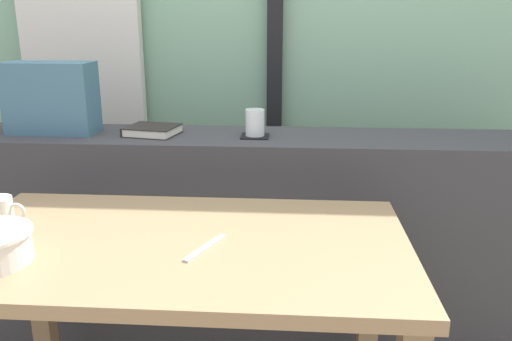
{
  "coord_description": "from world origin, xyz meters",
  "views": [
    {
      "loc": [
        0.22,
        -1.32,
        1.26
      ],
      "look_at": [
        0.1,
        0.38,
        0.76
      ],
      "focal_mm": 36.93,
      "sensor_mm": 36.0,
      "label": 1
    }
  ],
  "objects_px": {
    "closed_book": "(152,130)",
    "fork_utensil": "(205,248)",
    "ceramic_mug": "(0,213)",
    "juice_glass": "(255,124)",
    "coaster_square": "(255,136)",
    "throw_pillow": "(51,98)",
    "breakfast_table": "(180,278)"
  },
  "relations": [
    {
      "from": "throw_pillow",
      "to": "fork_utensil",
      "type": "bearing_deg",
      "value": -45.43
    },
    {
      "from": "breakfast_table",
      "to": "coaster_square",
      "type": "height_order",
      "value": "coaster_square"
    },
    {
      "from": "coaster_square",
      "to": "fork_utensil",
      "type": "relative_size",
      "value": 0.59
    },
    {
      "from": "coaster_square",
      "to": "ceramic_mug",
      "type": "height_order",
      "value": "coaster_square"
    },
    {
      "from": "closed_book",
      "to": "ceramic_mug",
      "type": "bearing_deg",
      "value": -115.04
    },
    {
      "from": "juice_glass",
      "to": "fork_utensil",
      "type": "distance_m",
      "value": 0.7
    },
    {
      "from": "coaster_square",
      "to": "fork_utensil",
      "type": "xyz_separation_m",
      "value": [
        -0.08,
        -0.67,
        -0.13
      ]
    },
    {
      "from": "juice_glass",
      "to": "ceramic_mug",
      "type": "relative_size",
      "value": 0.84
    },
    {
      "from": "breakfast_table",
      "to": "ceramic_mug",
      "type": "relative_size",
      "value": 10.49
    },
    {
      "from": "fork_utensil",
      "to": "ceramic_mug",
      "type": "relative_size",
      "value": 1.5
    },
    {
      "from": "breakfast_table",
      "to": "coaster_square",
      "type": "relative_size",
      "value": 11.85
    },
    {
      "from": "closed_book",
      "to": "fork_utensil",
      "type": "relative_size",
      "value": 1.21
    },
    {
      "from": "breakfast_table",
      "to": "ceramic_mug",
      "type": "bearing_deg",
      "value": 174.22
    },
    {
      "from": "breakfast_table",
      "to": "throw_pillow",
      "type": "distance_m",
      "value": 0.95
    },
    {
      "from": "coaster_square",
      "to": "juice_glass",
      "type": "distance_m",
      "value": 0.04
    },
    {
      "from": "coaster_square",
      "to": "juice_glass",
      "type": "xyz_separation_m",
      "value": [
        0.0,
        0.0,
        0.04
      ]
    },
    {
      "from": "closed_book",
      "to": "juice_glass",
      "type": "bearing_deg",
      "value": -1.76
    },
    {
      "from": "coaster_square",
      "to": "throw_pillow",
      "type": "xyz_separation_m",
      "value": [
        -0.75,
        0.02,
        0.13
      ]
    },
    {
      "from": "juice_glass",
      "to": "breakfast_table",
      "type": "bearing_deg",
      "value": -103.81
    },
    {
      "from": "throw_pillow",
      "to": "ceramic_mug",
      "type": "distance_m",
      "value": 0.64
    },
    {
      "from": "coaster_square",
      "to": "throw_pillow",
      "type": "relative_size",
      "value": 0.31
    },
    {
      "from": "juice_glass",
      "to": "coaster_square",
      "type": "bearing_deg",
      "value": 0.0
    },
    {
      "from": "breakfast_table",
      "to": "throw_pillow",
      "type": "relative_size",
      "value": 3.7
    },
    {
      "from": "fork_utensil",
      "to": "ceramic_mug",
      "type": "xyz_separation_m",
      "value": [
        -0.58,
        0.1,
        0.04
      ]
    },
    {
      "from": "juice_glass",
      "to": "ceramic_mug",
      "type": "height_order",
      "value": "juice_glass"
    },
    {
      "from": "breakfast_table",
      "to": "closed_book",
      "type": "xyz_separation_m",
      "value": [
        -0.23,
        0.63,
        0.26
      ]
    },
    {
      "from": "fork_utensil",
      "to": "ceramic_mug",
      "type": "distance_m",
      "value": 0.59
    },
    {
      "from": "juice_glass",
      "to": "throw_pillow",
      "type": "distance_m",
      "value": 0.76
    },
    {
      "from": "coaster_square",
      "to": "closed_book",
      "type": "xyz_separation_m",
      "value": [
        -0.38,
        0.01,
        0.01
      ]
    },
    {
      "from": "closed_book",
      "to": "coaster_square",
      "type": "bearing_deg",
      "value": -1.76
    },
    {
      "from": "closed_book",
      "to": "ceramic_mug",
      "type": "height_order",
      "value": "closed_book"
    },
    {
      "from": "closed_book",
      "to": "fork_utensil",
      "type": "height_order",
      "value": "closed_book"
    }
  ]
}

